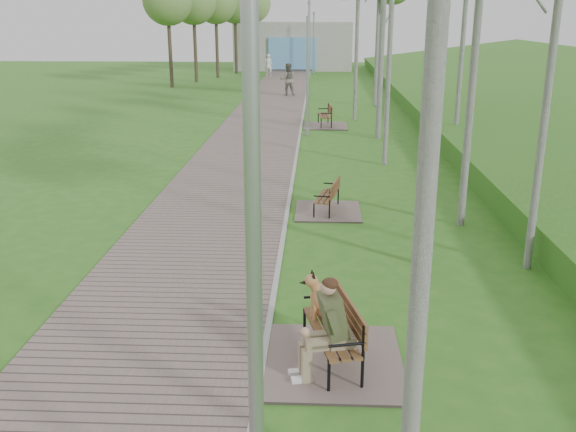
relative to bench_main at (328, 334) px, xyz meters
name	(u,v)px	position (x,y,z in m)	size (l,w,h in m)	color
ground	(255,409)	(-0.89, -1.11, -0.47)	(120.00, 120.00, 0.00)	#2F671C
walkway	(262,123)	(-2.64, 20.39, -0.45)	(3.50, 67.00, 0.04)	#705F5A
kerb	(302,123)	(-0.89, 20.39, -0.44)	(0.10, 67.00, 0.05)	#999993
building_north	(294,46)	(-2.39, 49.86, 1.53)	(10.00, 5.20, 4.00)	#9E9E99
bench_main	(328,334)	(0.00, 0.00, 0.00)	(1.90, 2.11, 1.65)	#705F5A
bench_second	(327,205)	(0.07, 7.19, -0.29)	(1.59, 1.77, 0.98)	#705F5A
bench_third	(325,121)	(0.12, 19.80, -0.25)	(1.86, 2.07, 1.14)	#705F5A
lamp_post_near	(255,331)	(-0.62, -3.62, 1.92)	(0.20, 0.20, 5.12)	#9EA1A6
lamp_post_second	(308,81)	(-0.60, 17.57, 1.67)	(0.18, 0.18, 4.57)	#9EA1A6
lamp_post_third	(309,52)	(-0.76, 30.84, 2.05)	(0.21, 0.21, 5.39)	#9EA1A6
lamp_post_far	(314,45)	(-0.61, 45.68, 1.79)	(0.19, 0.19, 4.82)	#9EA1A6
pedestrian_near	(268,65)	(-4.07, 42.86, 0.39)	(0.63, 0.41, 1.71)	silver
pedestrian_far	(288,80)	(-2.01, 30.62, 0.48)	(0.92, 0.72, 1.89)	gray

